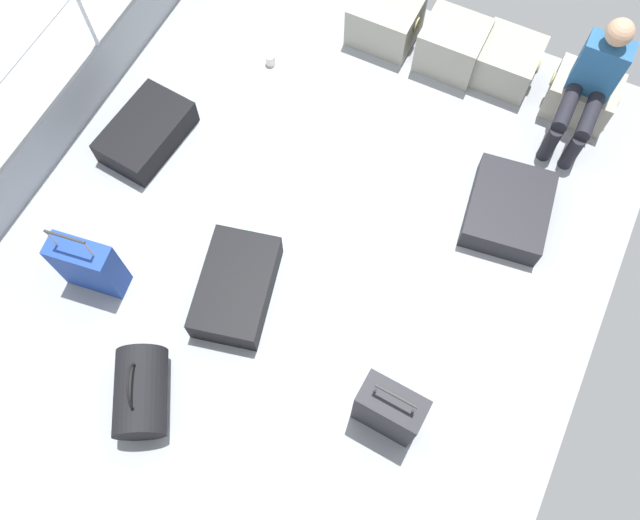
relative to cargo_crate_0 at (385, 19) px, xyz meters
name	(u,v)px	position (x,y,z in m)	size (l,w,h in m)	color
ground_plane	(305,250)	(0.30, -2.16, -0.22)	(4.40, 5.20, 0.06)	gray
gunwale_port	(58,127)	(-1.87, -2.16, 0.03)	(0.06, 5.20, 0.45)	gray
railing_port	(29,81)	(-1.87, -2.16, 0.59)	(0.04, 4.20, 1.02)	silver
cargo_crate_0	(385,19)	(0.00, 0.00, 0.00)	(0.59, 0.49, 0.39)	gray
cargo_crate_1	(452,45)	(0.62, -0.02, 0.01)	(0.54, 0.46, 0.41)	gray
cargo_crate_2	(507,62)	(1.09, 0.04, -0.02)	(0.52, 0.49, 0.35)	gray
cargo_crate_3	(582,96)	(1.75, -0.02, -0.02)	(0.55, 0.41, 0.35)	#9E9989
passenger_seated	(592,83)	(1.75, -0.20, 0.35)	(0.34, 0.66, 1.05)	#26598C
suitcase_0	(236,287)	(0.02, -2.70, -0.07)	(0.67, 0.89, 0.26)	black
suitcase_1	(508,209)	(1.57, -1.23, -0.08)	(0.69, 0.80, 0.23)	black
suitcase_2	(389,410)	(1.36, -3.05, 0.10)	(0.44, 0.25, 0.73)	black
suitcase_3	(146,132)	(-1.28, -1.84, -0.08)	(0.54, 0.80, 0.23)	black
suitcase_4	(89,266)	(-0.96, -3.05, 0.08)	(0.47, 0.25, 0.76)	navy
duffel_bag	(141,392)	(-0.18, -3.65, -0.01)	(0.59, 0.68, 0.51)	black
paper_cup	(270,60)	(-0.75, -0.71, -0.14)	(0.08, 0.08, 0.10)	white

